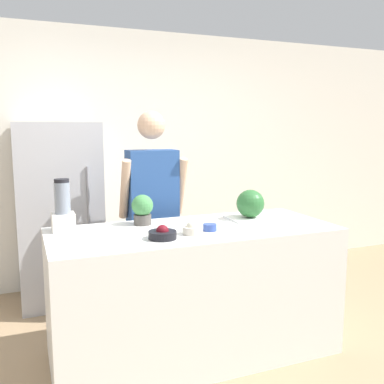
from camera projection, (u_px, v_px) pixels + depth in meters
ground_plane at (218, 383)px, 2.73m from camera, size 14.00×14.00×0.00m
wall_back at (132, 158)px, 4.51m from camera, size 8.00×0.06×2.60m
counter_island at (194, 291)px, 3.04m from camera, size 1.98×0.82×0.92m
refrigerator at (59, 213)px, 3.95m from camera, size 0.73×0.68×1.66m
person at (153, 213)px, 3.57m from camera, size 0.55×0.27×1.75m
cutting_board at (250, 218)px, 3.28m from camera, size 0.34×0.26×0.01m
watermelon at (250, 204)px, 3.25m from camera, size 0.21×0.21×0.21m
bowl_cherries at (162, 234)px, 2.69m from camera, size 0.18×0.18×0.09m
bowl_cream at (192, 229)px, 2.80m from camera, size 0.13×0.13×0.09m
bowl_small_blue at (210, 227)px, 2.90m from camera, size 0.09×0.09×0.05m
blender at (63, 210)px, 2.88m from camera, size 0.15×0.15×0.35m
potted_plant at (142, 209)px, 3.07m from camera, size 0.16×0.16×0.22m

